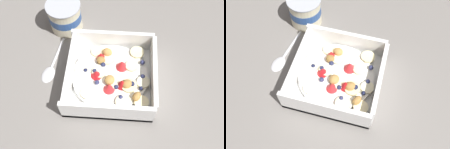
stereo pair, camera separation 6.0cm
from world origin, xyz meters
TOP-DOWN VIEW (x-y plane):
  - ground_plane at (0.00, 0.00)m, footprint 2.40×2.40m
  - fruit_bowl at (0.01, -0.01)m, footprint 0.21×0.21m
  - spoon at (-0.15, 0.02)m, footprint 0.05×0.17m
  - yogurt_cup at (-0.13, 0.16)m, footprint 0.09×0.09m

SIDE VIEW (x-z plane):
  - ground_plane at x=0.00m, z-range 0.00..0.00m
  - spoon at x=-0.15m, z-range 0.00..0.01m
  - fruit_bowl at x=0.01m, z-range -0.01..0.06m
  - yogurt_cup at x=-0.13m, z-range 0.00..0.08m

